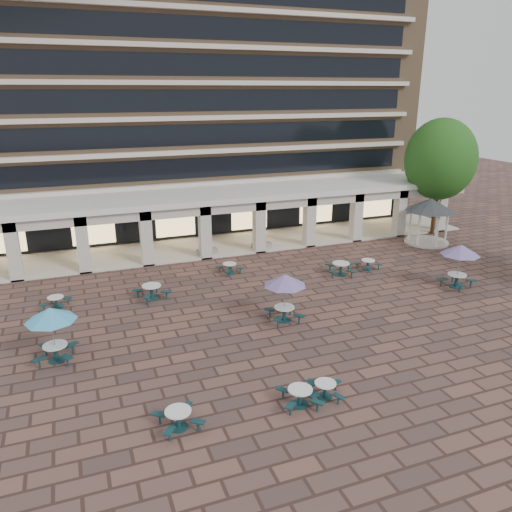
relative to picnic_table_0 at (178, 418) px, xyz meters
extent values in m
plane|color=brown|center=(8.19, 6.16, -0.44)|extent=(120.00, 120.00, 0.00)
cube|color=#8F7051|center=(8.19, 31.66, 10.56)|extent=(40.00, 15.00, 22.00)
cube|color=beige|center=(8.19, 23.91, 4.06)|extent=(36.80, 0.50, 0.35)
cube|color=black|center=(8.19, 24.14, 5.36)|extent=(35.20, 0.05, 1.60)
cube|color=beige|center=(8.19, 23.91, 6.66)|extent=(36.80, 0.50, 0.35)
cube|color=black|center=(8.19, 24.14, 7.96)|extent=(35.20, 0.05, 1.60)
cube|color=beige|center=(8.19, 23.91, 9.26)|extent=(36.80, 0.50, 0.35)
cube|color=black|center=(8.19, 24.14, 10.56)|extent=(35.20, 0.05, 1.60)
cube|color=beige|center=(8.19, 23.91, 11.86)|extent=(36.80, 0.50, 0.35)
cube|color=black|center=(8.19, 24.14, 13.16)|extent=(35.20, 0.05, 1.60)
cube|color=beige|center=(8.19, 23.91, 14.46)|extent=(36.80, 0.50, 0.35)
cube|color=black|center=(8.19, 24.14, 15.76)|extent=(35.20, 0.05, 1.60)
cube|color=beige|center=(8.19, 23.91, 17.06)|extent=(36.80, 0.50, 0.35)
cube|color=white|center=(8.19, 21.16, 3.76)|extent=(42.00, 6.60, 0.40)
cube|color=beige|center=(8.19, 18.31, 3.31)|extent=(42.00, 0.30, 0.90)
cube|color=black|center=(8.19, 23.86, 1.36)|extent=(38.00, 0.15, 3.20)
cube|color=beige|center=(8.19, 21.16, -0.38)|extent=(42.00, 6.00, 0.12)
cube|color=beige|center=(-6.59, 18.56, 1.56)|extent=(0.80, 0.80, 4.00)
cube|color=beige|center=(-2.37, 18.56, 1.56)|extent=(0.80, 0.80, 4.00)
cube|color=beige|center=(1.86, 18.56, 1.56)|extent=(0.80, 0.80, 4.00)
cube|color=beige|center=(6.08, 18.56, 1.56)|extent=(0.80, 0.80, 4.00)
cube|color=beige|center=(10.30, 18.56, 1.56)|extent=(0.80, 0.80, 4.00)
cube|color=beige|center=(14.52, 18.56, 1.56)|extent=(0.80, 0.80, 4.00)
cube|color=beige|center=(18.74, 18.56, 1.56)|extent=(0.80, 0.80, 4.00)
cube|color=beige|center=(22.97, 18.56, 1.56)|extent=(0.80, 0.80, 4.00)
cube|color=beige|center=(27.19, 18.56, 1.56)|extent=(0.80, 0.80, 4.00)
cube|color=#FFD88C|center=(-7.81, 23.71, 1.16)|extent=(3.20, 0.08, 2.40)
cube|color=#FFD88C|center=(-1.41, 23.71, 1.16)|extent=(3.20, 0.08, 2.40)
cube|color=#FFD88C|center=(4.99, 23.71, 1.16)|extent=(3.20, 0.08, 2.40)
cube|color=#FFD88C|center=(11.39, 23.71, 1.16)|extent=(3.20, 0.08, 2.40)
cube|color=#FFD88C|center=(17.79, 23.71, 1.16)|extent=(3.20, 0.08, 2.40)
cube|color=#FFD88C|center=(24.19, 23.71, 1.16)|extent=(3.20, 0.08, 2.40)
cylinder|color=#14373D|center=(0.00, 0.00, -0.42)|extent=(0.68, 0.68, 0.04)
cylinder|color=#14373D|center=(0.00, 0.00, -0.12)|extent=(0.18, 0.18, 0.65)
cylinder|color=white|center=(0.00, 0.00, 0.27)|extent=(0.98, 0.98, 0.05)
cube|color=#14373D|center=(0.46, 0.61, -0.01)|extent=(0.54, 0.59, 0.05)
cylinder|color=#14373D|center=(0.46, 0.61, -0.24)|extent=(0.08, 0.08, 0.41)
cube|color=#14373D|center=(-0.61, 0.46, -0.01)|extent=(0.59, 0.54, 0.05)
cylinder|color=#14373D|center=(-0.61, 0.46, -0.24)|extent=(0.08, 0.08, 0.41)
cube|color=#14373D|center=(-0.46, -0.61, -0.01)|extent=(0.54, 0.59, 0.05)
cylinder|color=#14373D|center=(-0.46, -0.61, -0.24)|extent=(0.08, 0.08, 0.41)
cube|color=#14373D|center=(0.61, -0.46, -0.01)|extent=(0.59, 0.54, 0.05)
cylinder|color=#14373D|center=(0.61, -0.46, -0.24)|extent=(0.08, 0.08, 0.41)
cylinder|color=#14373D|center=(4.76, -0.31, -0.42)|extent=(0.69, 0.69, 0.04)
cylinder|color=#14373D|center=(4.76, -0.31, -0.12)|extent=(0.18, 0.18, 0.65)
cylinder|color=white|center=(4.76, -0.31, 0.27)|extent=(0.98, 0.98, 0.05)
cube|color=#14373D|center=(5.37, 0.14, -0.01)|extent=(0.60, 0.54, 0.05)
cylinder|color=#14373D|center=(5.37, 0.14, -0.24)|extent=(0.08, 0.08, 0.41)
cube|color=#14373D|center=(4.30, 0.30, -0.01)|extent=(0.54, 0.60, 0.05)
cylinder|color=#14373D|center=(4.30, 0.30, -0.24)|extent=(0.08, 0.08, 0.41)
cube|color=#14373D|center=(4.14, -0.77, -0.01)|extent=(0.60, 0.54, 0.05)
cylinder|color=#14373D|center=(4.14, -0.77, -0.24)|extent=(0.08, 0.08, 0.41)
cube|color=#14373D|center=(5.21, -0.93, -0.01)|extent=(0.54, 0.60, 0.05)
cylinder|color=#14373D|center=(5.21, -0.93, -0.24)|extent=(0.08, 0.08, 0.41)
cylinder|color=#14373D|center=(-4.20, 6.69, -0.42)|extent=(0.76, 0.76, 0.04)
cylinder|color=#14373D|center=(-4.20, 6.69, -0.08)|extent=(0.19, 0.19, 0.71)
cylinder|color=white|center=(-4.20, 6.69, 0.35)|extent=(1.08, 1.08, 0.05)
cube|color=#14373D|center=(-3.49, 7.16, 0.04)|extent=(0.66, 0.58, 0.05)
cylinder|color=#14373D|center=(-3.49, 7.16, -0.21)|extent=(0.09, 0.09, 0.45)
cube|color=#14373D|center=(-4.66, 7.40, 0.04)|extent=(0.58, 0.66, 0.05)
cylinder|color=#14373D|center=(-4.66, 7.40, -0.21)|extent=(0.09, 0.09, 0.45)
cube|color=#14373D|center=(-4.90, 6.23, 0.04)|extent=(0.66, 0.58, 0.05)
cylinder|color=#14373D|center=(-4.90, 6.23, -0.21)|extent=(0.09, 0.09, 0.45)
cube|color=#14373D|center=(-3.74, 5.99, 0.04)|extent=(0.58, 0.66, 0.05)
cylinder|color=#14373D|center=(-3.74, 5.99, -0.21)|extent=(0.09, 0.09, 0.45)
cylinder|color=gray|center=(-4.20, 6.69, 0.86)|extent=(0.05, 0.05, 2.60)
cone|color=#42ADDE|center=(-4.20, 6.69, 1.89)|extent=(2.27, 2.27, 0.60)
cylinder|color=#14373D|center=(5.94, -0.18, -0.42)|extent=(0.61, 0.61, 0.03)
cylinder|color=#14373D|center=(5.94, -0.18, -0.15)|extent=(0.16, 0.16, 0.57)
cylinder|color=white|center=(5.94, -0.18, 0.19)|extent=(0.87, 0.87, 0.04)
cube|color=#14373D|center=(6.57, 0.08, -0.06)|extent=(0.53, 0.41, 0.04)
cylinder|color=#14373D|center=(6.57, 0.08, -0.26)|extent=(0.07, 0.07, 0.37)
cube|color=#14373D|center=(5.69, 0.45, -0.06)|extent=(0.41, 0.53, 0.04)
cylinder|color=#14373D|center=(5.69, 0.45, -0.26)|extent=(0.07, 0.07, 0.37)
cube|color=#14373D|center=(5.31, -0.43, -0.06)|extent=(0.53, 0.41, 0.04)
cylinder|color=#14373D|center=(5.31, -0.43, -0.26)|extent=(0.07, 0.07, 0.37)
cube|color=#14373D|center=(6.20, -0.81, -0.06)|extent=(0.41, 0.53, 0.04)
cylinder|color=#14373D|center=(6.20, -0.81, -0.26)|extent=(0.07, 0.07, 0.37)
cylinder|color=#14373D|center=(7.24, 6.83, -0.42)|extent=(0.76, 0.76, 0.04)
cylinder|color=#14373D|center=(7.24, 6.83, -0.08)|extent=(0.20, 0.20, 0.72)
cylinder|color=white|center=(7.24, 6.83, 0.35)|extent=(1.09, 1.09, 0.05)
cube|color=#14373D|center=(7.85, 7.41, 0.04)|extent=(0.65, 0.63, 0.05)
cylinder|color=#14373D|center=(7.85, 7.41, -0.21)|extent=(0.09, 0.09, 0.46)
cube|color=#14373D|center=(6.65, 7.45, 0.04)|extent=(0.63, 0.65, 0.05)
cylinder|color=#14373D|center=(6.65, 7.45, -0.21)|extent=(0.09, 0.09, 0.46)
cube|color=#14373D|center=(6.62, 6.24, 0.04)|extent=(0.65, 0.63, 0.05)
cylinder|color=#14373D|center=(6.62, 6.24, -0.21)|extent=(0.09, 0.09, 0.46)
cube|color=#14373D|center=(7.82, 6.21, 0.04)|extent=(0.63, 0.65, 0.05)
cylinder|color=#14373D|center=(7.82, 6.21, -0.21)|extent=(0.09, 0.09, 0.46)
cylinder|color=gray|center=(7.24, 6.83, 0.87)|extent=(0.05, 0.05, 2.62)
cone|color=#7B68AB|center=(7.24, 6.83, 1.90)|extent=(2.29, 2.29, 0.60)
cylinder|color=#14373D|center=(-4.22, 12.96, -0.42)|extent=(0.62, 0.62, 0.04)
cylinder|color=#14373D|center=(-4.22, 12.96, -0.15)|extent=(0.16, 0.16, 0.59)
cylinder|color=white|center=(-4.22, 12.96, 0.21)|extent=(0.89, 0.89, 0.04)
cube|color=#14373D|center=(-3.57, 13.22, -0.05)|extent=(0.55, 0.41, 0.04)
cylinder|color=#14373D|center=(-3.57, 13.22, -0.25)|extent=(0.07, 0.07, 0.37)
cube|color=#14373D|center=(-4.47, 13.60, -0.05)|extent=(0.41, 0.55, 0.04)
cylinder|color=#14373D|center=(-4.47, 13.60, -0.25)|extent=(0.07, 0.07, 0.37)
cube|color=#14373D|center=(-4.86, 12.70, -0.05)|extent=(0.55, 0.41, 0.04)
cylinder|color=#14373D|center=(-4.86, 12.70, -0.25)|extent=(0.07, 0.07, 0.37)
cube|color=#14373D|center=(-3.96, 12.32, -0.05)|extent=(0.41, 0.55, 0.04)
cylinder|color=#14373D|center=(-3.96, 12.32, -0.25)|extent=(0.07, 0.07, 0.37)
cylinder|color=#14373D|center=(1.11, 12.35, -0.42)|extent=(0.78, 0.78, 0.04)
cylinder|color=#14373D|center=(1.11, 12.35, -0.07)|extent=(0.20, 0.20, 0.74)
cylinder|color=white|center=(1.11, 12.35, 0.38)|extent=(1.12, 1.12, 0.06)
cube|color=#14373D|center=(1.51, 13.12, 0.05)|extent=(0.57, 0.69, 0.06)
cylinder|color=#14373D|center=(1.51, 13.12, -0.21)|extent=(0.09, 0.09, 0.47)
cube|color=#14373D|center=(0.33, 12.76, 0.05)|extent=(0.69, 0.57, 0.06)
cylinder|color=#14373D|center=(0.33, 12.76, -0.21)|extent=(0.09, 0.09, 0.47)
cube|color=#14373D|center=(0.70, 11.58, 0.05)|extent=(0.57, 0.69, 0.06)
cylinder|color=#14373D|center=(0.70, 11.58, -0.21)|extent=(0.09, 0.09, 0.47)
cube|color=#14373D|center=(1.88, 11.94, 0.05)|extent=(0.69, 0.57, 0.06)
cylinder|color=#14373D|center=(1.88, 11.94, -0.21)|extent=(0.09, 0.09, 0.47)
cylinder|color=#14373D|center=(13.59, 11.89, -0.42)|extent=(0.79, 0.79, 0.05)
cylinder|color=#14373D|center=(13.59, 11.89, -0.07)|extent=(0.20, 0.20, 0.75)
cylinder|color=white|center=(13.59, 11.89, 0.39)|extent=(1.13, 1.13, 0.06)
cube|color=#14373D|center=(14.39, 12.25, 0.06)|extent=(0.70, 0.54, 0.06)
cylinder|color=#14373D|center=(14.39, 12.25, -0.20)|extent=(0.09, 0.09, 0.48)
cube|color=#14373D|center=(13.23, 12.70, 0.06)|extent=(0.54, 0.70, 0.06)
cylinder|color=#14373D|center=(13.23, 12.70, -0.20)|extent=(0.09, 0.09, 0.48)
cube|color=#14373D|center=(12.78, 11.53, 0.06)|extent=(0.70, 0.54, 0.06)
cylinder|color=#14373D|center=(12.78, 11.53, -0.20)|extent=(0.09, 0.09, 0.48)
cube|color=#14373D|center=(13.94, 11.08, 0.06)|extent=(0.54, 0.70, 0.06)
cylinder|color=#14373D|center=(13.94, 11.08, -0.20)|extent=(0.09, 0.09, 0.48)
cylinder|color=#14373D|center=(19.30, 7.44, -0.42)|extent=(0.80, 0.80, 0.05)
cylinder|color=#14373D|center=(19.30, 7.44, -0.07)|extent=(0.20, 0.20, 0.75)
cylinder|color=white|center=(19.30, 7.44, 0.39)|extent=(1.14, 1.14, 0.06)
cube|color=#14373D|center=(19.72, 8.22, 0.06)|extent=(0.58, 0.70, 0.06)
cylinder|color=#14373D|center=(19.72, 8.22, -0.20)|extent=(0.09, 0.09, 0.48)
cube|color=#14373D|center=(18.52, 7.85, 0.06)|extent=(0.70, 0.58, 0.06)
cylinder|color=#14373D|center=(18.52, 7.85, -0.20)|extent=(0.09, 0.09, 0.48)
cube|color=#14373D|center=(18.88, 6.65, 0.06)|extent=(0.58, 0.70, 0.06)
cylinder|color=#14373D|center=(18.88, 6.65, -0.20)|extent=(0.09, 0.09, 0.48)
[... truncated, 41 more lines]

